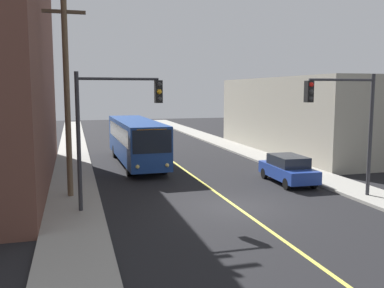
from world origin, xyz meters
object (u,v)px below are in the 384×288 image
(city_bus, at_px, (136,139))
(traffic_signal_right_corner, at_px, (345,112))
(parked_car_blue, at_px, (288,169))
(fire_hydrant, at_px, (294,163))
(traffic_signal_left_corner, at_px, (114,115))
(utility_pole_near, at_px, (66,80))

(city_bus, xyz_separation_m, traffic_signal_right_corner, (8.23, -12.85, 2.49))
(parked_car_blue, relative_size, traffic_signal_right_corner, 0.74)
(city_bus, xyz_separation_m, parked_car_blue, (7.55, -8.73, -0.98))
(city_bus, height_order, fire_hydrant, city_bus)
(traffic_signal_left_corner, relative_size, traffic_signal_right_corner, 1.00)
(traffic_signal_left_corner, distance_m, traffic_signal_right_corner, 10.87)
(fire_hydrant, bearing_deg, parked_car_blue, -124.72)
(parked_car_blue, distance_m, utility_pole_near, 13.12)
(city_bus, bearing_deg, utility_pole_near, -117.04)
(city_bus, distance_m, traffic_signal_left_corner, 12.34)
(utility_pole_near, relative_size, fire_hydrant, 12.37)
(utility_pole_near, height_order, traffic_signal_right_corner, utility_pole_near)
(city_bus, relative_size, utility_pole_near, 1.17)
(traffic_signal_right_corner, bearing_deg, utility_pole_near, 163.07)
(fire_hydrant, bearing_deg, city_bus, 149.62)
(traffic_signal_right_corner, bearing_deg, parked_car_blue, 99.41)
(parked_car_blue, bearing_deg, fire_hydrant, 55.28)
(traffic_signal_left_corner, bearing_deg, parked_car_blue, 16.85)
(city_bus, distance_m, traffic_signal_right_corner, 15.46)
(city_bus, bearing_deg, fire_hydrant, -30.38)
(traffic_signal_left_corner, distance_m, fire_hydrant, 14.20)
(traffic_signal_left_corner, bearing_deg, fire_hydrant, 26.57)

